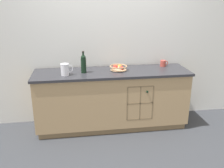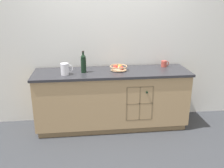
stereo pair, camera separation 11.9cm
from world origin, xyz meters
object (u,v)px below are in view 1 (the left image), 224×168
white_pitcher (65,69)px  ceramic_mug (163,63)px  fruit_bowl (118,67)px  standing_wine_bottle (83,63)px

white_pitcher → ceramic_mug: (1.51, 0.27, -0.04)m
fruit_bowl → standing_wine_bottle: bearing=-174.8°
white_pitcher → ceramic_mug: white_pitcher is taller
fruit_bowl → white_pitcher: 0.79m
ceramic_mug → standing_wine_bottle: size_ratio=0.40×
white_pitcher → standing_wine_bottle: 0.28m
fruit_bowl → ceramic_mug: 0.75m
white_pitcher → ceramic_mug: bearing=10.0°
standing_wine_bottle → fruit_bowl: bearing=5.2°
fruit_bowl → white_pitcher: size_ratio=1.51×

